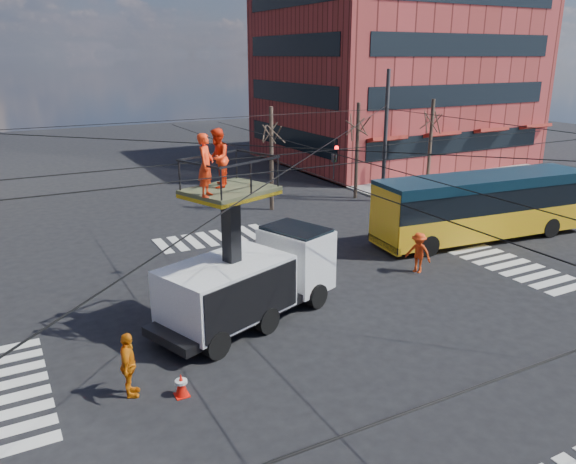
# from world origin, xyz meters

# --- Properties ---
(ground) EXTENTS (120.00, 120.00, 0.00)m
(ground) POSITION_xyz_m (0.00, 0.00, 0.00)
(ground) COLOR black
(ground) RESTS_ON ground
(sidewalk_ne) EXTENTS (18.00, 18.00, 0.12)m
(sidewalk_ne) POSITION_xyz_m (21.00, 21.00, 0.06)
(sidewalk_ne) COLOR slate
(sidewalk_ne) RESTS_ON ground
(crosswalks) EXTENTS (22.40, 22.40, 0.02)m
(crosswalks) POSITION_xyz_m (0.00, 0.00, 0.01)
(crosswalks) COLOR silver
(crosswalks) RESTS_ON ground
(building_ne) EXTENTS (20.06, 16.06, 14.00)m
(building_ne) POSITION_xyz_m (21.98, 23.98, 7.00)
(building_ne) COLOR maroon
(building_ne) RESTS_ON ground
(overhead_network) EXTENTS (24.24, 24.24, 8.00)m
(overhead_network) POSITION_xyz_m (-0.07, 0.40, 4.29)
(overhead_network) COLOR #2D2D30
(overhead_network) RESTS_ON ground
(tree_a) EXTENTS (2.00, 2.00, 6.00)m
(tree_a) POSITION_xyz_m (5.00, 13.50, 4.63)
(tree_a) COLOR #382B21
(tree_a) RESTS_ON ground
(tree_b) EXTENTS (2.00, 2.00, 6.00)m
(tree_b) POSITION_xyz_m (11.00, 13.50, 4.63)
(tree_b) COLOR #382B21
(tree_b) RESTS_ON ground
(tree_c) EXTENTS (2.00, 2.00, 6.00)m
(tree_c) POSITION_xyz_m (17.00, 13.50, 4.63)
(tree_c) COLOR #382B21
(tree_c) RESTS_ON ground
(utility_truck) EXTENTS (7.36, 4.57, 6.64)m
(utility_truck) POSITION_xyz_m (-2.13, 0.97, 2.13)
(utility_truck) COLOR black
(utility_truck) RESTS_ON ground
(city_bus) EXTENTS (11.52, 3.74, 3.20)m
(city_bus) POSITION_xyz_m (11.69, 3.67, 1.72)
(city_bus) COLOR yellow
(city_bus) RESTS_ON ground
(traffic_cone) EXTENTS (0.36, 0.36, 0.66)m
(traffic_cone) POSITION_xyz_m (-5.72, -2.41, 0.33)
(traffic_cone) COLOR red
(traffic_cone) RESTS_ON ground
(worker_ground) EXTENTS (0.77, 1.16, 1.84)m
(worker_ground) POSITION_xyz_m (-6.92, -1.75, 0.92)
(worker_ground) COLOR orange
(worker_ground) RESTS_ON ground
(flagger) EXTENTS (1.05, 1.29, 1.74)m
(flagger) POSITION_xyz_m (5.90, 1.60, 0.87)
(flagger) COLOR #EA3B0E
(flagger) RESTS_ON ground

